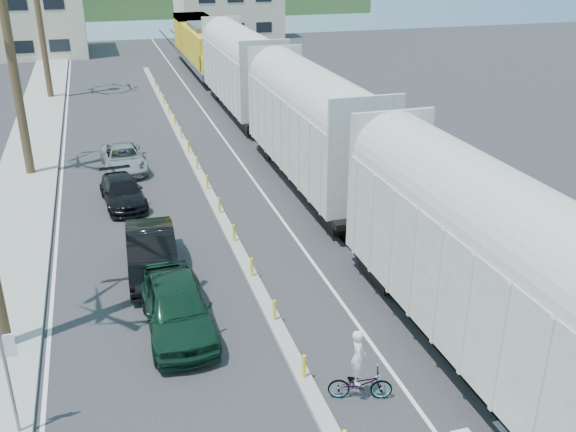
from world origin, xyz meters
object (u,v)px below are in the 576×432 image
Objects in this scene: street_sign at (6,369)px; car_second at (152,253)px; car_lead at (177,307)px; cyclist at (360,378)px.

street_sign reaches higher than car_second.
car_lead is 4.03m from car_second.
street_sign is 8.65m from cyclist.
car_second is 2.37× the size of cyclist.
car_lead reaches higher than car_second.
cyclist reaches higher than car_second.
car_second is at bearing 94.31° from car_lead.
cyclist is (4.14, -4.59, -0.19)m from car_lead.
street_sign is 0.61× the size of car_lead.
cyclist is at bearing -48.96° from car_lead.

